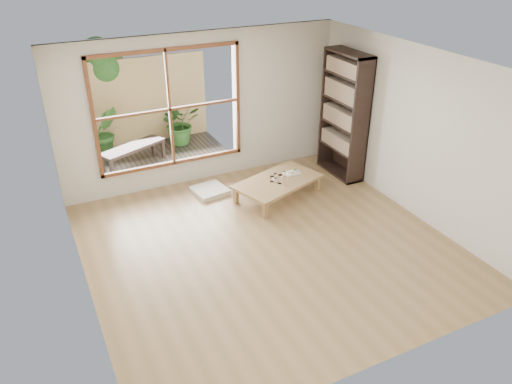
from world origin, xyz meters
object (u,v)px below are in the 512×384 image
low_table (278,182)px  food_tray (293,172)px  bookshelf (344,116)px  garden_bench (133,149)px

low_table → food_tray: bearing=0.3°
low_table → bookshelf: (1.49, 0.33, 0.84)m
low_table → bookshelf: 1.74m
low_table → food_tray: 0.39m
food_tray → garden_bench: bearing=140.3°
food_tray → garden_bench: garden_bench is taller
food_tray → garden_bench: 3.10m
low_table → bookshelf: bookshelf is taller
low_table → garden_bench: size_ratio=1.24×
low_table → garden_bench: bearing=111.2°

